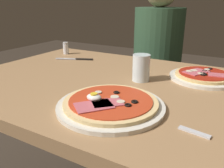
{
  "coord_description": "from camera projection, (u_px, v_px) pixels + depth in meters",
  "views": [
    {
      "loc": [
        0.44,
        -0.73,
        1.03
      ],
      "look_at": [
        0.08,
        -0.1,
        0.76
      ],
      "focal_mm": 37.58,
      "sensor_mm": 36.0,
      "label": 1
    }
  ],
  "objects": [
    {
      "name": "dining_table",
      "position": [
        107.0,
        108.0,
        0.95
      ],
      "size": [
        1.12,
        0.82,
        0.73
      ],
      "color": "#9E754C",
      "rests_on": "ground"
    },
    {
      "name": "fork",
      "position": [
        207.0,
        136.0,
        0.53
      ],
      "size": [
        0.16,
        0.04,
        0.0
      ],
      "color": "silver",
      "rests_on": "dining_table"
    },
    {
      "name": "salt_shaker",
      "position": [
        66.0,
        48.0,
        1.32
      ],
      "size": [
        0.03,
        0.03,
        0.07
      ],
      "color": "white",
      "rests_on": "dining_table"
    },
    {
      "name": "diner_person",
      "position": [
        156.0,
        71.0,
        1.62
      ],
      "size": [
        0.32,
        0.32,
        1.18
      ],
      "rotation": [
        0.0,
        0.0,
        3.14
      ],
      "color": "black",
      "rests_on": "ground"
    },
    {
      "name": "knife",
      "position": [
        77.0,
        59.0,
        1.21
      ],
      "size": [
        0.19,
        0.09,
        0.01
      ],
      "color": "silver",
      "rests_on": "dining_table"
    },
    {
      "name": "water_glass_near",
      "position": [
        141.0,
        70.0,
        0.88
      ],
      "size": [
        0.07,
        0.07,
        0.1
      ],
      "color": "silver",
      "rests_on": "dining_table"
    },
    {
      "name": "pizza_across_left",
      "position": [
        204.0,
        76.0,
        0.91
      ],
      "size": [
        0.26,
        0.26,
        0.03
      ],
      "color": "silver",
      "rests_on": "dining_table"
    },
    {
      "name": "pizza_foreground",
      "position": [
        110.0,
        104.0,
        0.67
      ],
      "size": [
        0.31,
        0.31,
        0.05
      ],
      "color": "silver",
      "rests_on": "dining_table"
    }
  ]
}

